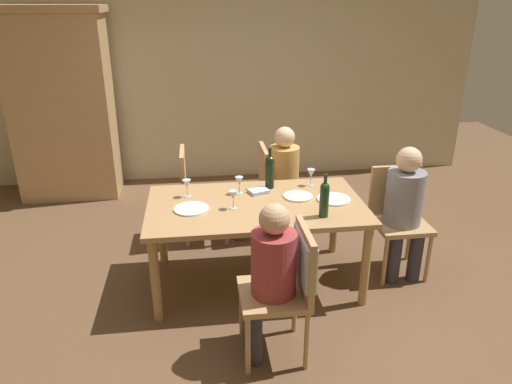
# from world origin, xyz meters

# --- Properties ---
(ground_plane) EXTENTS (10.00, 10.00, 0.00)m
(ground_plane) POSITION_xyz_m (0.00, 0.00, 0.00)
(ground_plane) COLOR brown
(rear_room_partition) EXTENTS (6.40, 0.12, 2.70)m
(rear_room_partition) POSITION_xyz_m (0.00, 2.70, 1.35)
(rear_room_partition) COLOR beige
(rear_room_partition) RESTS_ON ground_plane
(armoire_cabinet) EXTENTS (1.18, 0.62, 2.18)m
(armoire_cabinet) POSITION_xyz_m (-1.96, 2.25, 1.10)
(armoire_cabinet) COLOR tan
(armoire_cabinet) RESTS_ON ground_plane
(dining_table) EXTENTS (1.73, 0.99, 0.73)m
(dining_table) POSITION_xyz_m (0.00, 0.00, 0.65)
(dining_table) COLOR #A87F51
(dining_table) RESTS_ON ground_plane
(chair_near) EXTENTS (0.46, 0.44, 0.92)m
(chair_near) POSITION_xyz_m (0.12, -0.88, 0.59)
(chair_near) COLOR tan
(chair_near) RESTS_ON ground_plane
(chair_far_right) EXTENTS (0.44, 0.44, 0.92)m
(chair_far_right) POSITION_xyz_m (0.30, 0.88, 0.53)
(chair_far_right) COLOR tan
(chair_far_right) RESTS_ON ground_plane
(chair_right_end) EXTENTS (0.44, 0.44, 0.92)m
(chair_right_end) POSITION_xyz_m (1.24, 0.09, 0.53)
(chair_right_end) COLOR tan
(chair_right_end) RESTS_ON ground_plane
(chair_far_left) EXTENTS (0.44, 0.44, 0.92)m
(chair_far_left) POSITION_xyz_m (-0.48, 0.88, 0.53)
(chair_far_left) COLOR tan
(chair_far_left) RESTS_ON ground_plane
(person_woman_host) EXTENTS (0.34, 0.29, 1.10)m
(person_woman_host) POSITION_xyz_m (-0.03, -0.88, 0.64)
(person_woman_host) COLOR #33333D
(person_woman_host) RESTS_ON ground_plane
(person_man_bearded) EXTENTS (0.34, 0.30, 1.11)m
(person_man_bearded) POSITION_xyz_m (0.41, 0.88, 0.65)
(person_man_bearded) COLOR #33333D
(person_man_bearded) RESTS_ON ground_plane
(person_man_guest) EXTENTS (0.31, 0.36, 1.15)m
(person_man_guest) POSITION_xyz_m (1.24, -0.03, 0.66)
(person_man_guest) COLOR #33333D
(person_man_guest) RESTS_ON ground_plane
(wine_bottle_tall_green) EXTENTS (0.08, 0.08, 0.36)m
(wine_bottle_tall_green) POSITION_xyz_m (0.16, 0.33, 0.88)
(wine_bottle_tall_green) COLOR black
(wine_bottle_tall_green) RESTS_ON dining_table
(wine_bottle_dark_red) EXTENTS (0.07, 0.07, 0.34)m
(wine_bottle_dark_red) POSITION_xyz_m (0.47, -0.30, 0.87)
(wine_bottle_dark_red) COLOR #19381E
(wine_bottle_dark_red) RESTS_ON dining_table
(wine_glass_near_left) EXTENTS (0.07, 0.07, 0.15)m
(wine_glass_near_left) POSITION_xyz_m (0.53, 0.34, 0.83)
(wine_glass_near_left) COLOR silver
(wine_glass_near_left) RESTS_ON dining_table
(wine_glass_centre) EXTENTS (0.07, 0.07, 0.15)m
(wine_glass_centre) POSITION_xyz_m (-0.19, -0.07, 0.83)
(wine_glass_centre) COLOR silver
(wine_glass_centre) RESTS_ON dining_table
(wine_glass_near_right) EXTENTS (0.07, 0.07, 0.15)m
(wine_glass_near_right) POSITION_xyz_m (-0.11, 0.23, 0.83)
(wine_glass_near_right) COLOR silver
(wine_glass_near_right) RESTS_ON dining_table
(wine_glass_far) EXTENTS (0.07, 0.07, 0.15)m
(wine_glass_far) POSITION_xyz_m (-0.54, 0.22, 0.83)
(wine_glass_far) COLOR silver
(wine_glass_far) RESTS_ON dining_table
(dinner_plate_host) EXTENTS (0.27, 0.27, 0.01)m
(dinner_plate_host) POSITION_xyz_m (0.64, -0.01, 0.73)
(dinner_plate_host) COLOR white
(dinner_plate_host) RESTS_ON dining_table
(dinner_plate_guest_left) EXTENTS (0.24, 0.24, 0.01)m
(dinner_plate_guest_left) POSITION_xyz_m (0.36, 0.09, 0.73)
(dinner_plate_guest_left) COLOR silver
(dinner_plate_guest_left) RESTS_ON dining_table
(dinner_plate_guest_right) EXTENTS (0.27, 0.27, 0.01)m
(dinner_plate_guest_right) POSITION_xyz_m (-0.51, -0.05, 0.73)
(dinner_plate_guest_right) COLOR white
(dinner_plate_guest_right) RESTS_ON dining_table
(folded_napkin) EXTENTS (0.19, 0.17, 0.03)m
(folded_napkin) POSITION_xyz_m (0.05, 0.22, 0.74)
(folded_napkin) COLOR #ADC6D6
(folded_napkin) RESTS_ON dining_table
(handbag) EXTENTS (0.17, 0.30, 0.22)m
(handbag) POSITION_xyz_m (-0.04, 0.88, 0.11)
(handbag) COLOR brown
(handbag) RESTS_ON ground_plane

